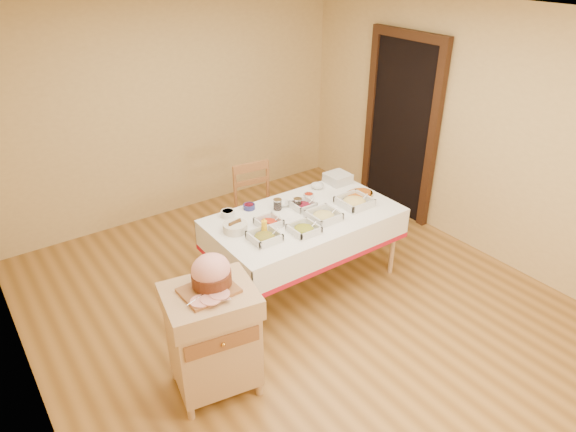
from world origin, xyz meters
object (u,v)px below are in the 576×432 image
object	(u,v)px
dining_chair	(258,209)
preserve_jar_left	(277,205)
dining_table	(304,229)
bread_basket	(235,227)
butcher_cart	(213,335)
preserve_jar_right	(298,204)
plate_stack	(338,178)
brass_platter	(359,194)
mustard_bottle	(264,227)
ham_on_board	(211,275)

from	to	relation	value
dining_chair	preserve_jar_left	distance (m)	0.59
dining_table	bread_basket	size ratio (longest dim) A/B	8.22
butcher_cart	dining_chair	size ratio (longest dim) A/B	0.91
preserve_jar_right	plate_stack	size ratio (longest dim) A/B	0.45
bread_basket	brass_platter	xyz separation A→B (m)	(1.39, -0.12, -0.02)
brass_platter	dining_chair	bearing A→B (deg)	134.81
preserve_jar_left	plate_stack	bearing A→B (deg)	8.69
bread_basket	brass_platter	bearing A→B (deg)	-4.92
dining_chair	preserve_jar_left	bearing A→B (deg)	-99.97
butcher_cart	preserve_jar_left	distance (m)	1.61
bread_basket	brass_platter	world-z (taller)	bread_basket
mustard_bottle	butcher_cart	bearing A→B (deg)	-143.46
preserve_jar_right	brass_platter	bearing A→B (deg)	-12.51
dining_table	butcher_cart	size ratio (longest dim) A/B	2.00
mustard_bottle	plate_stack	world-z (taller)	mustard_bottle
mustard_bottle	bread_basket	bearing A→B (deg)	135.87
butcher_cart	dining_chair	xyz separation A→B (m)	(1.34, 1.48, -0.00)
bread_basket	butcher_cart	bearing A→B (deg)	-129.63
preserve_jar_left	bread_basket	distance (m)	0.56
ham_on_board	plate_stack	size ratio (longest dim) A/B	1.67
preserve_jar_left	brass_platter	distance (m)	0.87
plate_stack	brass_platter	size ratio (longest dim) A/B	0.73
butcher_cart	preserve_jar_right	bearing A→B (deg)	31.67
dining_table	brass_platter	bearing A→B (deg)	-0.60
mustard_bottle	plate_stack	distance (m)	1.32
plate_stack	brass_platter	xyz separation A→B (m)	(-0.04, -0.38, -0.03)
dining_chair	bread_basket	distance (m)	0.95
bread_basket	brass_platter	distance (m)	1.39
dining_table	plate_stack	world-z (taller)	plate_stack
preserve_jar_left	bread_basket	bearing A→B (deg)	-166.97
dining_table	brass_platter	size ratio (longest dim) A/B	5.59
butcher_cart	mustard_bottle	size ratio (longest dim) A/B	5.66
dining_table	butcher_cart	world-z (taller)	butcher_cart
butcher_cart	bread_basket	size ratio (longest dim) A/B	4.11
ham_on_board	mustard_bottle	xyz separation A→B (m)	(0.85, 0.63, -0.19)
bread_basket	dining_table	bearing A→B (deg)	-9.18
mustard_bottle	bread_basket	distance (m)	0.27
ham_on_board	brass_platter	size ratio (longest dim) A/B	1.23
preserve_jar_right	bread_basket	world-z (taller)	preserve_jar_right
ham_on_board	preserve_jar_right	world-z (taller)	ham_on_board
butcher_cart	mustard_bottle	distance (m)	1.16
preserve_jar_right	mustard_bottle	distance (m)	0.57
preserve_jar_left	plate_stack	distance (m)	0.89
mustard_bottle	brass_platter	distance (m)	1.20
dining_chair	ham_on_board	size ratio (longest dim) A/B	2.50
butcher_cart	preserve_jar_left	size ratio (longest dim) A/B	8.40
butcher_cart	ham_on_board	xyz separation A→B (m)	(0.04, 0.03, 0.51)
ham_on_board	mustard_bottle	world-z (taller)	ham_on_board
butcher_cart	ham_on_board	bearing A→B (deg)	38.12
bread_basket	brass_platter	size ratio (longest dim) A/B	0.68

